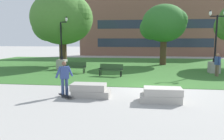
{
  "coord_description": "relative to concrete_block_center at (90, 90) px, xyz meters",
  "views": [
    {
      "loc": [
        -0.77,
        -12.37,
        2.76
      ],
      "look_at": [
        -2.14,
        -1.4,
        1.2
      ],
      "focal_mm": 35.0,
      "sensor_mm": 36.0,
      "label": 1
    }
  ],
  "objects": [
    {
      "name": "ground_plane",
      "position": [
        3.1,
        2.28,
        -0.31
      ],
      "size": [
        140.0,
        140.0,
        0.0
      ],
      "primitive_type": "plane",
      "color": "#A3A09B"
    },
    {
      "name": "person_bystander_near_lawn",
      "position": [
        8.11,
        6.88,
        0.68
      ],
      "size": [
        0.34,
        0.68,
        1.71
      ],
      "color": "brown",
      "rests_on": "grass_lawn"
    },
    {
      "name": "tree_far_right",
      "position": [
        -5.66,
        11.94,
        4.51
      ],
      "size": [
        6.62,
        6.31,
        7.55
      ],
      "color": "#42301E",
      "rests_on": "grass_lawn"
    },
    {
      "name": "park_bench_near_left",
      "position": [
        -2.88,
        7.18,
        0.23
      ],
      "size": [
        1.85,
        0.72,
        0.9
      ],
      "color": "#284723",
      "rests_on": "grass_lawn"
    },
    {
      "name": "park_bench_near_right",
      "position": [
        0.24,
        5.98,
        0.23
      ],
      "size": [
        1.86,
        0.79,
        0.9
      ],
      "color": "#284723",
      "rests_on": "grass_lawn"
    },
    {
      "name": "person_skateboarder",
      "position": [
        -1.26,
        -0.03,
        0.66
      ],
      "size": [
        0.72,
        0.78,
        1.71
      ],
      "color": "#384C7A",
      "rests_on": "ground"
    },
    {
      "name": "tree_near_right",
      "position": [
        4.83,
        14.02,
        4.07
      ],
      "size": [
        4.89,
        4.66,
        6.41
      ],
      "color": "#42301E",
      "rests_on": "grass_lawn"
    },
    {
      "name": "building_facade_distant",
      "position": [
        4.69,
        26.77,
        4.82
      ],
      "size": [
        24.88,
        1.03,
        10.27
      ],
      "color": "brown",
      "rests_on": "ground"
    },
    {
      "name": "lamp_post_right",
      "position": [
        8.45,
        8.56,
        0.74
      ],
      "size": [
        1.32,
        0.8,
        5.06
      ],
      "color": "gray",
      "rests_on": "grass_lawn"
    },
    {
      "name": "grass_lawn",
      "position": [
        3.1,
        12.28,
        -0.3
      ],
      "size": [
        40.0,
        20.0,
        0.02
      ],
      "primitive_type": "cube",
      "color": "#336628",
      "rests_on": "ground"
    },
    {
      "name": "concrete_block_center",
      "position": [
        0.0,
        0.0,
        0.0
      ],
      "size": [
        1.86,
        0.9,
        0.64
      ],
      "color": "#9E9991",
      "rests_on": "ground"
    },
    {
      "name": "skateboard",
      "position": [
        -1.11,
        -0.35,
        -0.22
      ],
      "size": [
        0.92,
        0.79,
        0.14
      ],
      "color": "black",
      "rests_on": "ground"
    },
    {
      "name": "lamp_post_left",
      "position": [
        -4.69,
        9.06,
        0.69
      ],
      "size": [
        1.32,
        0.8,
        4.76
      ],
      "color": "gray",
      "rests_on": "grass_lawn"
    },
    {
      "name": "concrete_block_left",
      "position": [
        3.34,
        -0.47,
        0.0
      ],
      "size": [
        1.83,
        0.9,
        0.64
      ],
      "color": "#B2ADA3",
      "rests_on": "ground"
    }
  ]
}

